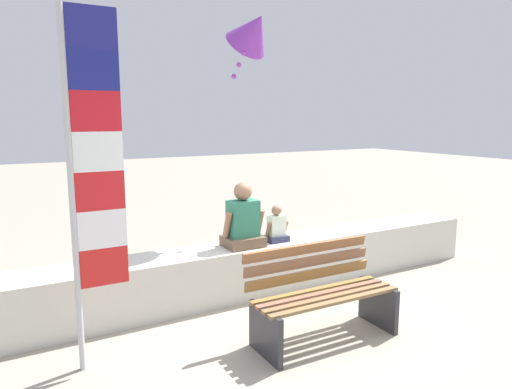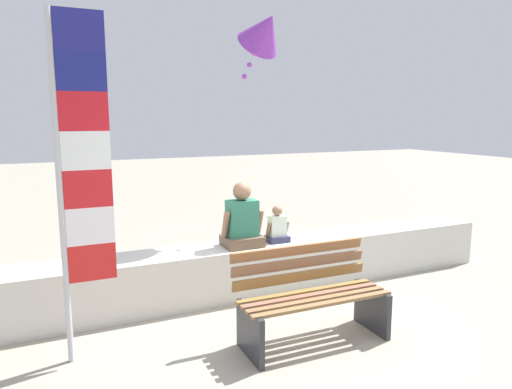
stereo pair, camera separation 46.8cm
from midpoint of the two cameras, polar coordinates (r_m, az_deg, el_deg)
The scene contains 7 objects.
ground_plane at distance 5.08m, azimuth 2.76°, elevation -15.29°, with size 40.00×40.00×0.00m, color gray.
seawall_ledge at distance 5.79m, azimuth -2.62°, elevation -8.90°, with size 6.73×0.59×0.61m, color beige.
park_bench at distance 4.63m, azimuth 5.03°, elevation -12.38°, with size 1.46×0.63×0.88m.
person_adult at distance 5.52m, azimuth -4.03°, elevation -3.33°, with size 0.50×0.37×0.77m.
person_child at distance 5.76m, azimuth 0.19°, elevation -4.03°, with size 0.30×0.22×0.45m.
flag_banner at distance 4.09m, azimuth -22.78°, elevation 3.09°, with size 0.45×0.05×2.98m.
kite_purple at distance 7.75m, azimuth -2.19°, elevation 19.31°, with size 0.87×1.01×1.20m.
Camera 1 is at (-2.68, -3.79, 2.13)m, focal length 32.82 mm.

